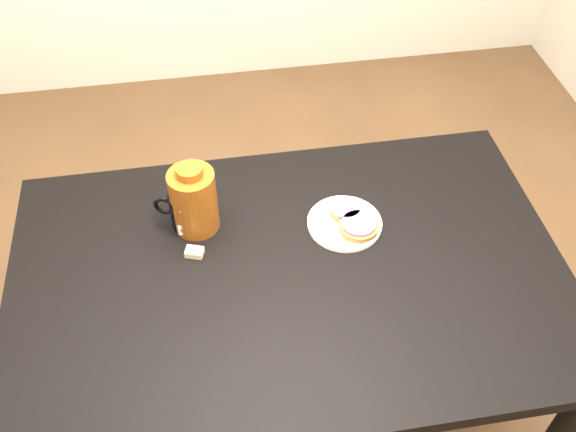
{
  "coord_description": "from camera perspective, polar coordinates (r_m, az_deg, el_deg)",
  "views": [
    {
      "loc": [
        -0.16,
        -0.99,
        2.01
      ],
      "look_at": [
        0.02,
        0.13,
        0.81
      ],
      "focal_mm": 40.0,
      "sensor_mm": 36.0,
      "label": 1
    }
  ],
  "objects": [
    {
      "name": "ground_plane",
      "position": [
        2.25,
        0.07,
        -16.85
      ],
      "size": [
        4.0,
        4.0,
        0.0
      ],
      "primitive_type": "plane",
      "color": "brown"
    },
    {
      "name": "table",
      "position": [
        1.68,
        0.08,
        -6.67
      ],
      "size": [
        1.4,
        0.9,
        0.75
      ],
      "color": "black",
      "rests_on": "ground_plane"
    },
    {
      "name": "plate",
      "position": [
        1.72,
        5.05,
        -0.6
      ],
      "size": [
        0.2,
        0.2,
        0.01
      ],
      "color": "white",
      "rests_on": "table"
    },
    {
      "name": "bagel_back",
      "position": [
        1.73,
        5.14,
        0.56
      ],
      "size": [
        0.1,
        0.1,
        0.03
      ],
      "color": "brown",
      "rests_on": "plate"
    },
    {
      "name": "bagel_front",
      "position": [
        1.69,
        6.28,
        -0.89
      ],
      "size": [
        0.15,
        0.15,
        0.03
      ],
      "color": "brown",
      "rests_on": "plate"
    },
    {
      "name": "mug",
      "position": [
        1.7,
        -8.92,
        0.57
      ],
      "size": [
        0.15,
        0.12,
        0.11
      ],
      "rotation": [
        0.0,
        0.0,
        -0.32
      ],
      "color": "black",
      "rests_on": "table"
    },
    {
      "name": "teabag_pouch",
      "position": [
        1.66,
        -8.32,
        -3.2
      ],
      "size": [
        0.05,
        0.04,
        0.02
      ],
      "primitive_type": "cube",
      "rotation": [
        0.0,
        0.0,
        -0.33
      ],
      "color": "#C6B793",
      "rests_on": "table"
    },
    {
      "name": "bagel_package",
      "position": [
        1.67,
        -8.37,
        1.43
      ],
      "size": [
        0.15,
        0.15,
        0.21
      ],
      "rotation": [
        0.0,
        0.0,
        -0.24
      ],
      "color": "#59290B",
      "rests_on": "table"
    }
  ]
}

